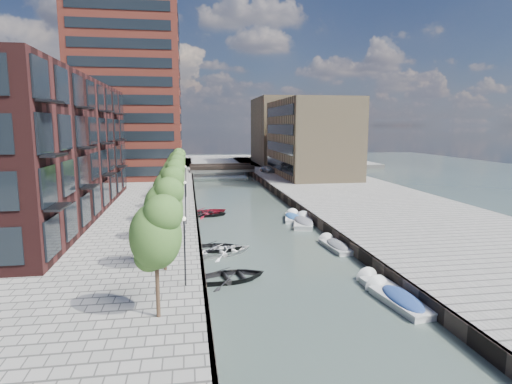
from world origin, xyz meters
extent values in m
plane|color=#38473F|center=(0.00, 40.00, 0.00)|extent=(300.00, 300.00, 0.00)
cube|color=gray|center=(16.00, 40.00, 0.50)|extent=(20.00, 140.00, 1.00)
cube|color=#332823|center=(-6.10, 40.00, 0.50)|extent=(0.25, 140.00, 1.00)
cube|color=#332823|center=(6.10, 40.00, 0.50)|extent=(0.25, 140.00, 1.00)
cube|color=gray|center=(0.00, 100.00, 0.50)|extent=(80.00, 40.00, 1.00)
cube|color=black|center=(-20.00, 30.00, 8.00)|extent=(8.00, 38.00, 14.00)
cube|color=brown|center=(-17.00, 65.00, 16.00)|extent=(18.00, 18.00, 30.00)
cube|color=#8E7857|center=(16.00, 62.00, 8.00)|extent=(12.00, 25.00, 14.00)
cube|color=#8E7857|center=(16.00, 88.00, 9.00)|extent=(12.00, 20.00, 16.00)
cube|color=gray|center=(0.00, 72.00, 1.30)|extent=(13.00, 6.00, 0.60)
cube|color=#332823|center=(0.00, 69.20, 1.90)|extent=(13.00, 0.40, 0.80)
cube|color=#332823|center=(0.00, 74.80, 1.90)|extent=(13.00, 0.40, 0.80)
cylinder|color=#382619|center=(-8.50, 4.00, 2.60)|extent=(0.20, 0.20, 3.20)
ellipsoid|color=#2D541F|center=(-8.50, 4.00, 5.33)|extent=(2.50, 2.50, 3.25)
cylinder|color=#382619|center=(-8.50, 11.00, 2.60)|extent=(0.20, 0.20, 3.20)
ellipsoid|color=#2D541F|center=(-8.50, 11.00, 5.33)|extent=(2.50, 2.50, 3.25)
cylinder|color=#382619|center=(-8.50, 18.00, 2.60)|extent=(0.20, 0.20, 3.20)
ellipsoid|color=#2D541F|center=(-8.50, 18.00, 5.33)|extent=(2.50, 2.50, 3.25)
cylinder|color=#382619|center=(-8.50, 25.00, 2.60)|extent=(0.20, 0.20, 3.20)
ellipsoid|color=#2D541F|center=(-8.50, 25.00, 5.33)|extent=(2.50, 2.50, 3.25)
cylinder|color=#382619|center=(-8.50, 32.00, 2.60)|extent=(0.20, 0.20, 3.20)
ellipsoid|color=#2D541F|center=(-8.50, 32.00, 5.33)|extent=(2.50, 2.50, 3.25)
cylinder|color=#382619|center=(-8.50, 39.00, 2.60)|extent=(0.20, 0.20, 3.20)
ellipsoid|color=#2D541F|center=(-8.50, 39.00, 5.33)|extent=(2.50, 2.50, 3.25)
cylinder|color=#382619|center=(-8.50, 46.00, 2.60)|extent=(0.20, 0.20, 3.20)
ellipsoid|color=#2D541F|center=(-8.50, 46.00, 5.33)|extent=(2.50, 2.50, 3.25)
cylinder|color=black|center=(-7.20, 8.00, 3.00)|extent=(0.10, 0.10, 4.00)
sphere|color=#FFF2CC|center=(-7.20, 8.00, 5.00)|extent=(0.24, 0.24, 0.24)
cylinder|color=black|center=(-7.20, 24.00, 3.00)|extent=(0.10, 0.10, 4.00)
sphere|color=#FFF2CC|center=(-7.20, 24.00, 5.00)|extent=(0.24, 0.24, 0.24)
cylinder|color=black|center=(-7.20, 40.00, 3.00)|extent=(0.10, 0.10, 4.00)
sphere|color=#FFF2CC|center=(-7.20, 40.00, 5.00)|extent=(0.24, 0.24, 0.24)
imported|color=black|center=(-4.20, 11.07, 0.00)|extent=(5.33, 4.25, 0.99)
imported|color=black|center=(-4.73, 18.20, 0.00)|extent=(4.70, 3.51, 0.93)
imported|color=maroon|center=(-4.80, 32.78, 0.00)|extent=(6.15, 5.42, 1.06)
imported|color=white|center=(-4.09, 17.10, 0.00)|extent=(5.48, 4.73, 0.95)
imported|color=black|center=(-4.93, 32.12, 0.00)|extent=(4.82, 3.58, 0.96)
cube|color=silver|center=(5.14, 5.41, 0.05)|extent=(2.24, 4.67, 0.63)
cube|color=silver|center=(5.14, 5.41, 0.39)|extent=(2.33, 4.77, 0.10)
cone|color=silver|center=(4.84, 7.64, 0.10)|extent=(1.76, 1.09, 1.66)
ellipsoid|color=navy|center=(5.14, 5.41, 0.44)|extent=(2.09, 4.27, 0.55)
cube|color=#AEAFAD|center=(5.36, 16.89, 0.04)|extent=(1.86, 4.21, 0.58)
cube|color=#AEAFAD|center=(5.36, 16.89, 0.36)|extent=(1.93, 4.30, 0.09)
cone|color=#AEAFAD|center=(5.18, 18.93, 0.09)|extent=(1.58, 0.93, 1.51)
ellipsoid|color=#585B60|center=(5.36, 16.89, 0.40)|extent=(1.74, 3.85, 0.50)
cube|color=#BCBCB9|center=(5.10, 7.18, 0.05)|extent=(2.00, 4.45, 0.61)
cube|color=#BCBCB9|center=(5.10, 7.18, 0.38)|extent=(2.08, 4.55, 0.09)
cone|color=#BCBCB9|center=(4.90, 9.33, 0.09)|extent=(1.67, 0.99, 1.59)
cube|color=white|center=(4.37, 28.46, 0.05)|extent=(2.43, 4.39, 0.59)
cube|color=white|center=(4.37, 28.46, 0.36)|extent=(2.52, 4.49, 0.09)
cone|color=white|center=(4.84, 30.48, 0.09)|extent=(1.68, 1.14, 1.53)
ellipsoid|color=#215299|center=(4.37, 28.46, 0.41)|extent=(2.26, 4.02, 0.51)
cube|color=beige|center=(4.82, 25.74, 0.05)|extent=(3.03, 5.17, 0.69)
cube|color=beige|center=(4.82, 25.74, 0.42)|extent=(3.14, 5.30, 0.11)
cone|color=beige|center=(5.47, 28.09, 0.11)|extent=(1.99, 1.40, 1.80)
ellipsoid|color=slate|center=(4.82, 25.74, 0.48)|extent=(2.81, 4.74, 0.59)
imported|color=silver|center=(8.85, 67.56, 1.70)|extent=(2.75, 4.40, 1.40)
camera|label=1|loc=(-6.90, -16.33, 10.29)|focal=30.00mm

